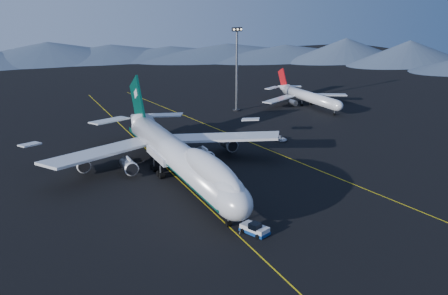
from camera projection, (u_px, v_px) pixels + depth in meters
name	position (u px, v px, depth m)	size (l,w,h in m)	color
ground	(178.00, 179.00, 113.32)	(500.00, 500.00, 0.00)	black
taxiway_line_main	(178.00, 179.00, 113.31)	(0.25, 220.00, 0.01)	yellow
taxiway_line_side	(271.00, 151.00, 134.06)	(0.25, 200.00, 0.01)	yellow
boeing_747	(178.00, 155.00, 111.64)	(59.62, 72.43, 19.37)	silver
pushback_tug	(255.00, 230.00, 87.50)	(4.38, 5.77, 2.25)	silver
second_jet	(307.00, 96.00, 187.10)	(37.35, 42.20, 12.01)	silver
service_van	(280.00, 138.00, 143.44)	(2.10, 4.55, 1.27)	white
floodlight_mast	(237.00, 69.00, 176.24)	(3.63, 2.73, 29.42)	black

